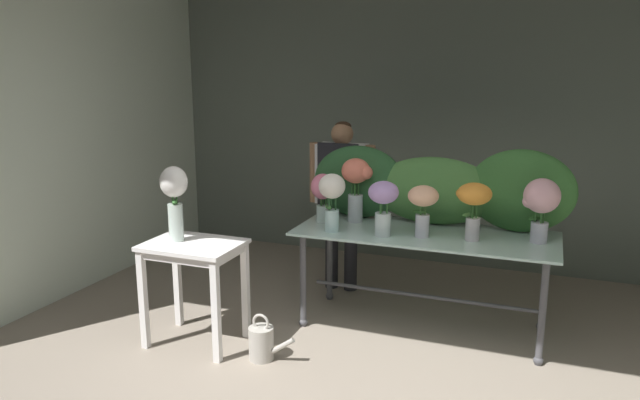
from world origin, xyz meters
name	(u,v)px	position (x,y,z in m)	size (l,w,h in m)	color
ground_plane	(383,324)	(0.00, 1.81, 0.00)	(7.96, 7.96, 0.00)	gray
wall_back	(433,125)	(0.00, 3.62, 1.45)	(5.81, 0.12, 2.90)	slate
wall_left	(84,132)	(-2.91, 1.81, 1.45)	(0.12, 3.74, 2.90)	silver
display_table_glass	(424,248)	(0.30, 1.85, 0.67)	(1.99, 0.81, 0.80)	#AFD2C9
side_table_white	(194,258)	(-1.23, 0.99, 0.66)	(0.69, 0.51, 0.78)	white
florist	(341,187)	(-0.59, 2.45, 0.97)	(0.62, 0.24, 1.57)	#232328
foliage_backdrop	(438,188)	(0.34, 2.14, 1.09)	(2.10, 0.29, 0.64)	#28562D
vase_lilac_hydrangea	(384,201)	(0.02, 1.65, 1.06)	(0.23, 0.23, 0.42)	silver
vase_sunset_peonies	(474,201)	(0.66, 1.78, 1.08)	(0.26, 0.25, 0.43)	silver
vase_peach_roses	(423,204)	(0.31, 1.73, 1.05)	(0.23, 0.23, 0.39)	silver
vase_blush_tulips	(541,202)	(1.12, 1.90, 1.09)	(0.26, 0.26, 0.47)	silver
vase_ivory_carnations	(332,196)	(-0.38, 1.63, 1.07)	(0.21, 0.21, 0.46)	silver
vase_coral_stock	(356,182)	(-0.30, 1.98, 1.13)	(0.27, 0.23, 0.53)	silver
vase_rosy_freesia	(323,192)	(-0.55, 1.87, 1.04)	(0.19, 0.19, 0.40)	silver
vase_white_roses_tall	(175,196)	(-1.37, 0.99, 1.12)	(0.20, 0.20, 0.56)	silver
watering_can	(262,343)	(-0.65, 0.92, 0.13)	(0.35, 0.18, 0.34)	#B7B2A8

